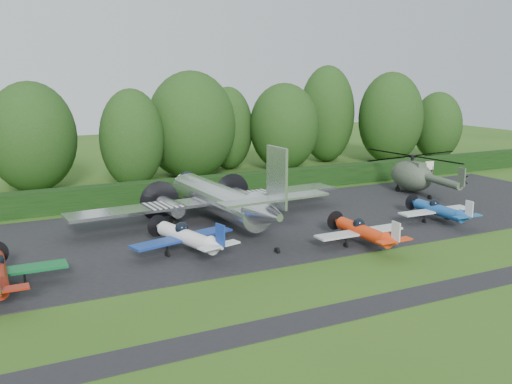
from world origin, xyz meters
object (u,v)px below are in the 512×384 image
transport_plane (220,199)px  sign_board (422,167)px  helicopter (412,173)px  light_plane_orange (363,231)px  light_plane_blue (439,210)px  light_plane_white (187,237)px

transport_plane → sign_board: (27.90, 8.58, -0.85)m
helicopter → sign_board: size_ratio=4.46×
light_plane_orange → helicopter: helicopter is taller
sign_board → light_plane_blue: bearing=-136.8°
light_plane_blue → sign_board: size_ratio=2.17×
sign_board → light_plane_white: bearing=-164.5°
transport_plane → light_plane_blue: bearing=-20.5°
helicopter → light_plane_blue: bearing=-128.6°
light_plane_white → helicopter: (25.65, 8.08, 0.85)m
light_plane_white → light_plane_blue: light_plane_white is taller
transport_plane → light_plane_orange: transport_plane is taller
light_plane_white → light_plane_orange: (11.14, -3.72, -0.10)m
transport_plane → sign_board: bearing=20.9°
transport_plane → sign_board: 29.20m
light_plane_blue → transport_plane: bearing=154.0°
light_plane_orange → helicopter: bearing=39.5°
light_plane_white → transport_plane: bearing=65.4°
transport_plane → light_plane_white: (-4.67, -5.71, -0.86)m
light_plane_white → sign_board: size_ratio=2.49×
light_plane_white → sign_board: bearing=38.4°
transport_plane → light_plane_orange: 11.47m
light_plane_blue → helicopter: 10.91m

